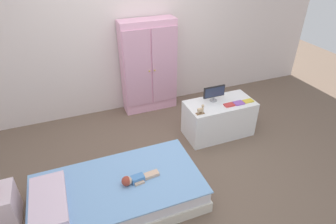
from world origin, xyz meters
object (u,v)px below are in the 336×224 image
at_px(wardrobe, 149,67).
at_px(book_purple, 239,103).
at_px(bed, 119,193).
at_px(tv_stand, 219,118).
at_px(doll, 133,179).
at_px(rocking_horse_toy, 201,109).
at_px(book_yellow, 248,101).
at_px(book_red, 229,105).
at_px(tv_monitor, 214,92).

distance_m(wardrobe, book_purple, 1.43).
bearing_deg(wardrobe, bed, -117.63).
bearing_deg(wardrobe, tv_stand, -57.23).
bearing_deg(bed, doll, -14.26).
xyz_separation_m(wardrobe, book_purple, (0.87, -1.12, -0.20)).
height_order(rocking_horse_toy, book_purple, rocking_horse_toy).
bearing_deg(doll, book_yellow, 20.02).
bearing_deg(book_red, doll, -156.42).
distance_m(wardrobe, book_yellow, 1.52).
bearing_deg(bed, book_red, 20.32).
xyz_separation_m(tv_monitor, rocking_horse_toy, (-0.30, -0.22, -0.06)).
height_order(wardrobe, book_purple, wardrobe).
bearing_deg(book_purple, book_red, 180.00).
bearing_deg(tv_stand, rocking_horse_toy, -158.09).
distance_m(book_red, book_purple, 0.14).
relative_size(doll, book_purple, 2.92).
height_order(tv_stand, book_purple, book_purple).
relative_size(tv_monitor, book_purple, 2.23).
relative_size(tv_monitor, rocking_horse_toy, 2.37).
relative_size(wardrobe, book_red, 10.59).
xyz_separation_m(bed, book_purple, (1.76, 0.60, 0.36)).
relative_size(bed, wardrobe, 1.21).
height_order(wardrobe, tv_stand, wardrobe).
height_order(tv_monitor, book_red, tv_monitor).
bearing_deg(book_red, book_yellow, 0.00).
xyz_separation_m(bed, book_red, (1.62, 0.60, 0.37)).
relative_size(wardrobe, tv_stand, 1.53).
relative_size(wardrobe, book_yellow, 10.11).
distance_m(rocking_horse_toy, book_purple, 0.58).
distance_m(book_red, book_yellow, 0.29).
height_order(bed, book_red, book_red).
bearing_deg(tv_monitor, rocking_horse_toy, -143.32).
relative_size(bed, book_red, 12.77).
height_order(book_red, book_yellow, book_red).
xyz_separation_m(rocking_horse_toy, book_yellow, (0.72, 0.04, -0.05)).
distance_m(wardrobe, rocking_horse_toy, 1.20).
relative_size(tv_monitor, book_red, 2.28).
distance_m(rocking_horse_toy, book_red, 0.44).
bearing_deg(book_yellow, tv_monitor, 156.66).
distance_m(bed, doll, 0.24).
bearing_deg(book_purple, rocking_horse_toy, -175.75).
xyz_separation_m(tv_stand, book_purple, (0.21, -0.10, 0.25)).
distance_m(doll, book_red, 1.61).
distance_m(book_purple, book_yellow, 0.15).
bearing_deg(rocking_horse_toy, wardrobe, 104.03).
distance_m(bed, wardrobe, 2.02).
distance_m(doll, wardrobe, 1.95).
bearing_deg(tv_monitor, book_purple, -33.50).
bearing_deg(book_yellow, book_red, 180.00).
height_order(bed, book_purple, book_purple).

